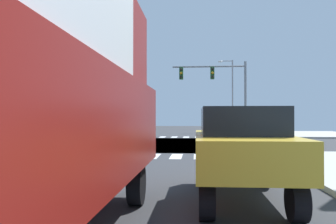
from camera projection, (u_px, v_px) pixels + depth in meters
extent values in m
cube|color=#343639|center=(132.00, 144.00, 22.66)|extent=(14.00, 90.00, 0.05)
cube|color=#343639|center=(132.00, 144.00, 22.66)|extent=(90.00, 12.00, 0.05)
cube|color=#B2ADA3|center=(290.00, 134.00, 33.58)|extent=(12.00, 12.00, 0.14)
cube|color=#B8B09D|center=(27.00, 133.00, 35.66)|extent=(12.00, 12.00, 0.14)
cube|color=white|center=(19.00, 155.00, 15.69)|extent=(0.50, 2.00, 0.01)
cube|color=white|center=(41.00, 155.00, 15.61)|extent=(0.50, 2.00, 0.01)
cube|color=white|center=(63.00, 155.00, 15.53)|extent=(0.50, 2.00, 0.01)
cube|color=white|center=(85.00, 156.00, 15.45)|extent=(0.50, 2.00, 0.01)
cube|color=white|center=(108.00, 156.00, 15.37)|extent=(0.50, 2.00, 0.01)
cube|color=white|center=(130.00, 156.00, 15.29)|extent=(0.50, 2.00, 0.01)
cube|color=white|center=(153.00, 156.00, 15.21)|extent=(0.50, 2.00, 0.01)
cube|color=white|center=(176.00, 156.00, 15.13)|extent=(0.50, 2.00, 0.01)
cube|color=white|center=(200.00, 157.00, 15.05)|extent=(0.50, 2.00, 0.01)
cube|color=white|center=(223.00, 157.00, 14.97)|extent=(0.50, 2.00, 0.01)
cube|color=white|center=(247.00, 157.00, 14.89)|extent=(0.50, 2.00, 0.01)
cube|color=white|center=(70.00, 137.00, 30.48)|extent=(0.50, 2.00, 0.01)
cube|color=white|center=(82.00, 137.00, 30.40)|extent=(0.50, 2.00, 0.01)
cube|color=white|center=(93.00, 137.00, 30.32)|extent=(0.50, 2.00, 0.01)
cube|color=white|center=(104.00, 137.00, 30.24)|extent=(0.50, 2.00, 0.01)
cube|color=white|center=(116.00, 137.00, 30.16)|extent=(0.50, 2.00, 0.01)
cube|color=white|center=(127.00, 137.00, 30.08)|extent=(0.50, 2.00, 0.01)
cube|color=white|center=(139.00, 137.00, 30.00)|extent=(0.50, 2.00, 0.01)
cube|color=white|center=(151.00, 137.00, 29.92)|extent=(0.50, 2.00, 0.01)
cube|color=white|center=(162.00, 137.00, 29.84)|extent=(0.50, 2.00, 0.01)
cube|color=white|center=(174.00, 137.00, 29.76)|extent=(0.50, 2.00, 0.01)
cube|color=white|center=(186.00, 137.00, 29.68)|extent=(0.50, 2.00, 0.01)
cube|color=white|center=(198.00, 137.00, 29.60)|extent=(0.50, 2.00, 0.01)
cube|color=white|center=(210.00, 137.00, 29.52)|extent=(0.50, 2.00, 0.01)
cube|color=white|center=(222.00, 137.00, 29.44)|extent=(0.50, 2.00, 0.01)
cylinder|color=gray|center=(245.00, 99.00, 29.06)|extent=(0.20, 0.20, 6.30)
cylinder|color=gray|center=(209.00, 67.00, 29.34)|extent=(6.02, 0.14, 0.14)
cube|color=#1E5123|center=(212.00, 73.00, 29.31)|extent=(0.32, 0.40, 1.00)
sphere|color=black|center=(212.00, 69.00, 29.07)|extent=(0.22, 0.22, 0.22)
sphere|color=orange|center=(212.00, 73.00, 29.06)|extent=(0.22, 0.22, 0.22)
sphere|color=black|center=(212.00, 77.00, 29.06)|extent=(0.22, 0.22, 0.22)
cube|color=#1E5123|center=(181.00, 73.00, 29.51)|extent=(0.32, 0.40, 1.00)
sphere|color=black|center=(181.00, 69.00, 29.28)|extent=(0.22, 0.22, 0.22)
sphere|color=orange|center=(181.00, 73.00, 29.27)|extent=(0.22, 0.22, 0.22)
sphere|color=black|center=(181.00, 77.00, 29.27)|extent=(0.22, 0.22, 0.22)
cylinder|color=gray|center=(233.00, 96.00, 40.93)|extent=(0.16, 0.16, 8.32)
cylinder|color=gray|center=(226.00, 61.00, 41.04)|extent=(1.40, 0.10, 0.10)
ellipsoid|color=silver|center=(220.00, 62.00, 41.10)|extent=(0.60, 0.32, 0.20)
cube|color=black|center=(57.00, 125.00, 34.47)|extent=(0.24, 2.20, 1.80)
cylinder|color=black|center=(148.00, 125.00, 61.96)|extent=(0.26, 0.68, 0.68)
cylinder|color=black|center=(140.00, 125.00, 62.07)|extent=(0.26, 0.68, 0.68)
cylinder|color=black|center=(151.00, 124.00, 64.87)|extent=(0.26, 0.68, 0.68)
cylinder|color=black|center=(143.00, 124.00, 64.99)|extent=(0.26, 0.68, 0.68)
cube|color=gold|center=(146.00, 121.00, 63.48)|extent=(1.80, 4.30, 0.66)
cube|color=black|center=(146.00, 118.00, 63.49)|extent=(1.55, 2.24, 0.54)
cylinder|color=black|center=(203.00, 172.00, 8.67)|extent=(0.26, 0.68, 0.68)
cylinder|color=black|center=(263.00, 173.00, 8.56)|extent=(0.26, 0.68, 0.68)
cylinder|color=black|center=(207.00, 200.00, 5.76)|extent=(0.26, 0.68, 0.68)
cylinder|color=black|center=(297.00, 201.00, 5.64)|extent=(0.26, 0.68, 0.68)
cube|color=gold|center=(240.00, 150.00, 7.17)|extent=(1.80, 4.30, 0.66)
cube|color=black|center=(240.00, 121.00, 7.18)|extent=(1.55, 2.24, 0.54)
cylinder|color=black|center=(40.00, 183.00, 6.94)|extent=(0.26, 0.80, 0.80)
cylinder|color=black|center=(136.00, 184.00, 6.78)|extent=(0.26, 0.80, 0.80)
cube|color=maroon|center=(28.00, 129.00, 4.44)|extent=(2.40, 7.20, 1.49)
cube|color=maroon|center=(83.00, 46.00, 6.61)|extent=(2.11, 2.02, 1.49)
cylinder|color=black|center=(122.00, 129.00, 39.81)|extent=(0.26, 0.68, 0.68)
cylinder|color=black|center=(109.00, 129.00, 39.93)|extent=(0.26, 0.68, 0.68)
cylinder|color=black|center=(127.00, 128.00, 42.73)|extent=(0.26, 0.68, 0.68)
cylinder|color=black|center=(115.00, 128.00, 42.84)|extent=(0.26, 0.68, 0.68)
cube|color=maroon|center=(118.00, 123.00, 41.34)|extent=(1.80, 4.30, 0.66)
cube|color=black|center=(118.00, 118.00, 41.34)|extent=(1.55, 2.24, 0.54)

